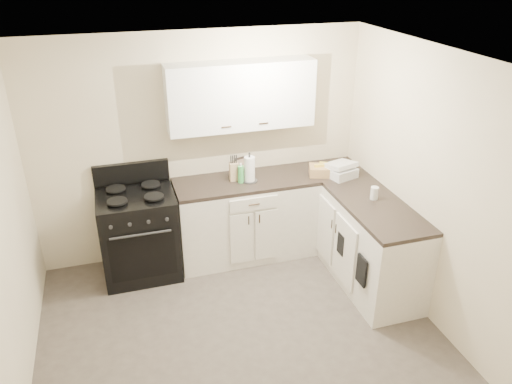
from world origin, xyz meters
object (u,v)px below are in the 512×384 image
object	(u,v)px
knife_block	(234,172)
wicker_basket	(324,171)
paper_towel	(250,169)
countertop_grill	(341,172)
stove	(140,235)

from	to	relation	value
knife_block	wicker_basket	world-z (taller)	knife_block
paper_towel	countertop_grill	distance (m)	1.02
wicker_basket	stove	bearing A→B (deg)	177.38
stove	knife_block	distance (m)	1.22
knife_block	paper_towel	size ratio (longest dim) A/B	0.72
paper_towel	wicker_basket	xyz separation A→B (m)	(0.83, -0.08, -0.09)
knife_block	wicker_basket	size ratio (longest dim) A/B	0.65
paper_towel	wicker_basket	size ratio (longest dim) A/B	0.89
stove	countertop_grill	xyz separation A→B (m)	(2.22, -0.19, 0.53)
stove	countertop_grill	size ratio (longest dim) A/B	3.33
stove	wicker_basket	size ratio (longest dim) A/B	3.06
paper_towel	knife_block	bearing A→B (deg)	155.39
countertop_grill	knife_block	bearing A→B (deg)	151.73
wicker_basket	countertop_grill	size ratio (longest dim) A/B	1.09
stove	wicker_basket	world-z (taller)	wicker_basket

